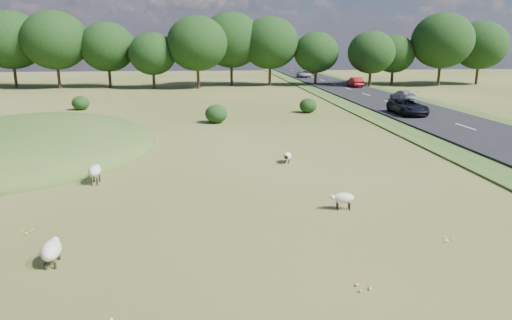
{
  "coord_description": "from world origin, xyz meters",
  "views": [
    {
      "loc": [
        -0.17,
        -18.09,
        6.67
      ],
      "look_at": [
        2.0,
        4.0,
        1.0
      ],
      "focal_mm": 32.0,
      "sensor_mm": 36.0,
      "label": 1
    }
  ],
  "objects_px": {
    "car_0": "(408,107)",
    "sheep_2": "(343,198)",
    "car_1": "(310,70)",
    "sheep_3": "(95,171)",
    "car_6": "(304,74)",
    "car_5": "(355,82)",
    "sheep_4": "(51,250)",
    "sheep_1": "(287,156)",
    "car_4": "(403,95)"
  },
  "relations": [
    {
      "from": "sheep_1",
      "to": "car_5",
      "type": "xyz_separation_m",
      "value": [
        17.79,
        43.69,
        0.58
      ]
    },
    {
      "from": "car_0",
      "to": "car_1",
      "type": "distance_m",
      "value": 60.67
    },
    {
      "from": "sheep_3",
      "to": "car_1",
      "type": "height_order",
      "value": "car_1"
    },
    {
      "from": "car_5",
      "to": "car_6",
      "type": "bearing_deg",
      "value": -79.59
    },
    {
      "from": "sheep_2",
      "to": "car_5",
      "type": "height_order",
      "value": "car_5"
    },
    {
      "from": "sheep_4",
      "to": "car_1",
      "type": "relative_size",
      "value": 0.28
    },
    {
      "from": "sheep_3",
      "to": "car_0",
      "type": "xyz_separation_m",
      "value": [
        24.02,
        18.73,
        0.33
      ]
    },
    {
      "from": "sheep_3",
      "to": "car_0",
      "type": "distance_m",
      "value": 30.46
    },
    {
      "from": "car_0",
      "to": "car_4",
      "type": "distance_m",
      "value": 10.71
    },
    {
      "from": "car_0",
      "to": "sheep_3",
      "type": "bearing_deg",
      "value": -142.05
    },
    {
      "from": "sheep_3",
      "to": "car_1",
      "type": "bearing_deg",
      "value": -21.66
    },
    {
      "from": "car_0",
      "to": "car_4",
      "type": "height_order",
      "value": "car_0"
    },
    {
      "from": "car_6",
      "to": "sheep_1",
      "type": "bearing_deg",
      "value": -102.26
    },
    {
      "from": "car_1",
      "to": "car_5",
      "type": "height_order",
      "value": "car_1"
    },
    {
      "from": "car_0",
      "to": "car_5",
      "type": "relative_size",
      "value": 1.2
    },
    {
      "from": "car_0",
      "to": "car_1",
      "type": "relative_size",
      "value": 1.06
    },
    {
      "from": "car_0",
      "to": "sheep_4",
      "type": "bearing_deg",
      "value": -130.5
    },
    {
      "from": "sheep_3",
      "to": "car_6",
      "type": "height_order",
      "value": "car_6"
    },
    {
      "from": "sheep_3",
      "to": "car_6",
      "type": "bearing_deg",
      "value": -21.92
    },
    {
      "from": "car_1",
      "to": "car_5",
      "type": "xyz_separation_m",
      "value": [
        0.0,
        -32.49,
        -0.0
      ]
    },
    {
      "from": "car_4",
      "to": "car_6",
      "type": "distance_m",
      "value": 38.92
    },
    {
      "from": "car_0",
      "to": "car_5",
      "type": "bearing_deg",
      "value": 82.29
    },
    {
      "from": "car_0",
      "to": "car_6",
      "type": "relative_size",
      "value": 1.08
    },
    {
      "from": "sheep_2",
      "to": "car_1",
      "type": "distance_m",
      "value": 85.7
    },
    {
      "from": "sheep_4",
      "to": "car_6",
      "type": "bearing_deg",
      "value": -23.81
    },
    {
      "from": "sheep_2",
      "to": "sheep_4",
      "type": "distance_m",
      "value": 11.03
    },
    {
      "from": "sheep_3",
      "to": "car_0",
      "type": "relative_size",
      "value": 0.25
    },
    {
      "from": "car_1",
      "to": "sheep_3",
      "type": "bearing_deg",
      "value": 70.67
    },
    {
      "from": "sheep_4",
      "to": "car_0",
      "type": "height_order",
      "value": "car_0"
    },
    {
      "from": "car_0",
      "to": "car_1",
      "type": "bearing_deg",
      "value": 86.41
    },
    {
      "from": "sheep_2",
      "to": "car_1",
      "type": "height_order",
      "value": "car_1"
    },
    {
      "from": "sheep_2",
      "to": "car_4",
      "type": "height_order",
      "value": "car_4"
    },
    {
      "from": "car_4",
      "to": "sheep_4",
      "type": "bearing_deg",
      "value": 53.99
    },
    {
      "from": "sheep_2",
      "to": "car_5",
      "type": "relative_size",
      "value": 0.24
    },
    {
      "from": "car_4",
      "to": "car_1",
      "type": "bearing_deg",
      "value": -90.0
    },
    {
      "from": "sheep_3",
      "to": "car_1",
      "type": "distance_m",
      "value": 84.02
    },
    {
      "from": "car_1",
      "to": "car_6",
      "type": "relative_size",
      "value": 1.02
    },
    {
      "from": "car_5",
      "to": "car_6",
      "type": "relative_size",
      "value": 0.9
    },
    {
      "from": "car_0",
      "to": "sheep_2",
      "type": "bearing_deg",
      "value": -118.9
    },
    {
      "from": "car_4",
      "to": "car_5",
      "type": "height_order",
      "value": "car_5"
    },
    {
      "from": "sheep_1",
      "to": "car_6",
      "type": "bearing_deg",
      "value": -177.22
    },
    {
      "from": "car_5",
      "to": "sheep_4",
      "type": "bearing_deg",
      "value": 63.9
    },
    {
      "from": "car_5",
      "to": "car_6",
      "type": "height_order",
      "value": "car_5"
    },
    {
      "from": "sheep_2",
      "to": "car_0",
      "type": "distance_m",
      "value": 26.83
    },
    {
      "from": "car_1",
      "to": "car_4",
      "type": "xyz_separation_m",
      "value": [
        0.0,
        -50.54,
        -0.08
      ]
    },
    {
      "from": "sheep_3",
      "to": "car_1",
      "type": "relative_size",
      "value": 0.26
    },
    {
      "from": "sheep_1",
      "to": "sheep_4",
      "type": "distance_m",
      "value": 14.93
    },
    {
      "from": "sheep_4",
      "to": "car_1",
      "type": "bearing_deg",
      "value": -23.91
    },
    {
      "from": "sheep_2",
      "to": "car_6",
      "type": "relative_size",
      "value": 0.21
    },
    {
      "from": "sheep_4",
      "to": "car_0",
      "type": "distance_m",
      "value": 35.9
    }
  ]
}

